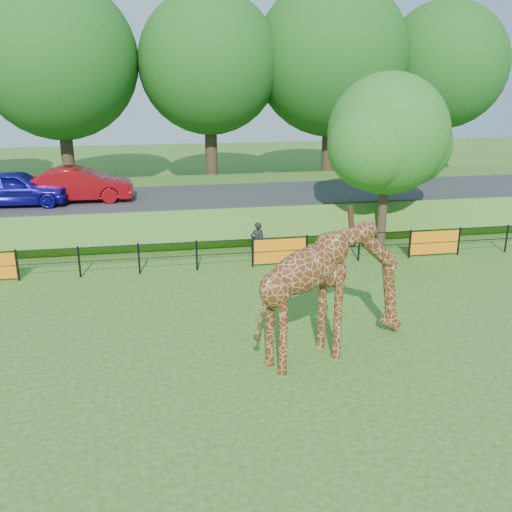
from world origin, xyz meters
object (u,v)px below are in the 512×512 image
(car_blue, at_px, (16,188))
(visitor, at_px, (257,241))
(giraffe, at_px, (335,290))
(tree_east, at_px, (390,139))
(car_red, at_px, (80,185))

(car_blue, bearing_deg, visitor, -113.03)
(giraffe, bearing_deg, tree_east, 38.10)
(car_blue, bearing_deg, car_red, -78.96)
(car_blue, xyz_separation_m, visitor, (9.27, -4.68, -1.42))
(car_red, relative_size, visitor, 2.98)
(giraffe, xyz_separation_m, visitor, (-0.58, 7.45, -0.91))
(giraffe, xyz_separation_m, tree_east, (4.71, 8.36, 2.64))
(giraffe, bearing_deg, car_red, 98.06)
(car_blue, distance_m, visitor, 10.48)
(car_red, bearing_deg, car_blue, 97.69)
(visitor, xyz_separation_m, tree_east, (5.29, 0.91, 3.54))
(car_red, distance_m, tree_east, 12.91)
(visitor, height_order, tree_east, tree_east)
(car_red, height_order, visitor, car_red)
(tree_east, bearing_deg, car_red, 161.26)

